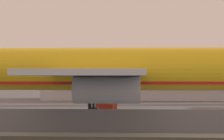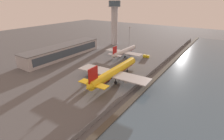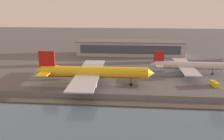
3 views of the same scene
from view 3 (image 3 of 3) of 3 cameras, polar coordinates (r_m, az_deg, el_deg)
name	(u,v)px [view 3 (image 3 of 3)]	position (r m, az deg, el deg)	size (l,w,h in m)	color
ground_plane	(116,85)	(98.44, 1.06, -3.90)	(500.00, 500.00, 0.00)	#565659
shoreline_seawall	(113,104)	(79.51, 0.14, -8.92)	(320.00, 3.00, 0.50)	#474238
perimeter_fence	(113,97)	(83.22, 0.38, -7.03)	(280.00, 0.10, 2.27)	slate
cargo_jet_yellow	(92,73)	(96.79, -5.21, -0.66)	(53.20, 45.48, 15.38)	yellow
passenger_jet_silver	(188,66)	(118.58, 19.17, 1.08)	(39.56, 33.53, 12.07)	silver
baggage_tug	(93,73)	(112.86, -5.08, -0.81)	(3.56, 2.66, 1.80)	red
ops_van	(214,84)	(106.19, 25.16, -3.26)	(2.86, 5.46, 2.48)	yellow
terminal_building	(130,48)	(156.75, 4.66, 5.78)	(74.77, 15.60, 10.21)	#B2B2B7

